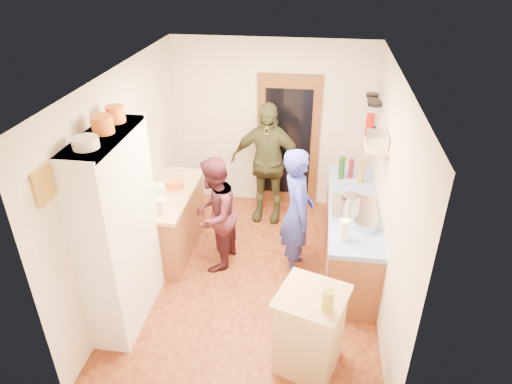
% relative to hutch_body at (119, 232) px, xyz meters
% --- Properties ---
extents(floor, '(3.00, 4.00, 0.02)m').
position_rel_hutch_body_xyz_m(floor, '(1.30, 0.80, -1.11)').
color(floor, brown).
rests_on(floor, ground).
extents(ceiling, '(3.00, 4.00, 0.02)m').
position_rel_hutch_body_xyz_m(ceiling, '(1.30, 0.80, 1.51)').
color(ceiling, silver).
rests_on(ceiling, ground).
extents(wall_back, '(3.00, 0.02, 2.60)m').
position_rel_hutch_body_xyz_m(wall_back, '(1.30, 2.81, 0.20)').
color(wall_back, silver).
rests_on(wall_back, ground).
extents(wall_front, '(3.00, 0.02, 2.60)m').
position_rel_hutch_body_xyz_m(wall_front, '(1.30, -1.21, 0.20)').
color(wall_front, silver).
rests_on(wall_front, ground).
extents(wall_left, '(0.02, 4.00, 2.60)m').
position_rel_hutch_body_xyz_m(wall_left, '(-0.21, 0.80, 0.20)').
color(wall_left, silver).
rests_on(wall_left, ground).
extents(wall_right, '(0.02, 4.00, 2.60)m').
position_rel_hutch_body_xyz_m(wall_right, '(2.81, 0.80, 0.20)').
color(wall_right, silver).
rests_on(wall_right, ground).
extents(door_frame, '(0.95, 0.06, 2.10)m').
position_rel_hutch_body_xyz_m(door_frame, '(1.55, 2.77, -0.05)').
color(door_frame, brown).
rests_on(door_frame, ground).
extents(door_glass, '(0.70, 0.02, 1.70)m').
position_rel_hutch_body_xyz_m(door_glass, '(1.55, 2.74, -0.05)').
color(door_glass, black).
rests_on(door_glass, door_frame).
extents(hutch_body, '(0.40, 1.20, 2.20)m').
position_rel_hutch_body_xyz_m(hutch_body, '(0.00, 0.00, 0.00)').
color(hutch_body, white).
rests_on(hutch_body, ground).
extents(hutch_top_shelf, '(0.40, 1.14, 0.04)m').
position_rel_hutch_body_xyz_m(hutch_top_shelf, '(0.00, 0.00, 1.08)').
color(hutch_top_shelf, white).
rests_on(hutch_top_shelf, hutch_body).
extents(plate_stack, '(0.23, 0.23, 0.10)m').
position_rel_hutch_body_xyz_m(plate_stack, '(0.00, -0.31, 1.15)').
color(plate_stack, white).
rests_on(plate_stack, hutch_top_shelf).
extents(orange_pot_a, '(0.21, 0.21, 0.17)m').
position_rel_hutch_body_xyz_m(orange_pot_a, '(0.00, 0.04, 1.18)').
color(orange_pot_a, orange).
rests_on(orange_pot_a, hutch_top_shelf).
extents(orange_pot_b, '(0.18, 0.18, 0.16)m').
position_rel_hutch_body_xyz_m(orange_pot_b, '(0.00, 0.34, 1.18)').
color(orange_pot_b, orange).
rests_on(orange_pot_b, hutch_top_shelf).
extents(left_counter_base, '(0.60, 1.40, 0.85)m').
position_rel_hutch_body_xyz_m(left_counter_base, '(0.10, 1.25, -0.68)').
color(left_counter_base, brown).
rests_on(left_counter_base, ground).
extents(left_counter_top, '(0.64, 1.44, 0.05)m').
position_rel_hutch_body_xyz_m(left_counter_top, '(0.10, 1.25, -0.23)').
color(left_counter_top, tan).
rests_on(left_counter_top, left_counter_base).
extents(toaster, '(0.25, 0.21, 0.16)m').
position_rel_hutch_body_xyz_m(toaster, '(0.15, 0.82, -0.12)').
color(toaster, white).
rests_on(toaster, left_counter_top).
extents(kettle, '(0.22, 0.22, 0.20)m').
position_rel_hutch_body_xyz_m(kettle, '(0.05, 1.08, -0.10)').
color(kettle, white).
rests_on(kettle, left_counter_top).
extents(orange_bowl, '(0.27, 0.27, 0.10)m').
position_rel_hutch_body_xyz_m(orange_bowl, '(0.18, 1.39, -0.15)').
color(orange_bowl, orange).
rests_on(orange_bowl, left_counter_top).
extents(chopping_board, '(0.31, 0.24, 0.02)m').
position_rel_hutch_body_xyz_m(chopping_board, '(0.12, 1.82, -0.19)').
color(chopping_board, tan).
rests_on(chopping_board, left_counter_top).
extents(right_counter_base, '(0.60, 2.20, 0.84)m').
position_rel_hutch_body_xyz_m(right_counter_base, '(2.50, 1.30, -0.68)').
color(right_counter_base, brown).
rests_on(right_counter_base, ground).
extents(right_counter_top, '(0.62, 2.22, 0.06)m').
position_rel_hutch_body_xyz_m(right_counter_top, '(2.50, 1.30, -0.23)').
color(right_counter_top, '#2240BD').
rests_on(right_counter_top, right_counter_base).
extents(hob, '(0.55, 0.58, 0.04)m').
position_rel_hutch_body_xyz_m(hob, '(2.50, 1.17, -0.18)').
color(hob, silver).
rests_on(hob, right_counter_top).
extents(pot_on_hob, '(0.22, 0.22, 0.14)m').
position_rel_hutch_body_xyz_m(pot_on_hob, '(2.45, 1.18, -0.09)').
color(pot_on_hob, silver).
rests_on(pot_on_hob, hob).
extents(bottle_a, '(0.10, 0.10, 0.32)m').
position_rel_hutch_body_xyz_m(bottle_a, '(2.35, 1.97, -0.04)').
color(bottle_a, '#143F14').
rests_on(bottle_a, right_counter_top).
extents(bottle_b, '(0.09, 0.09, 0.28)m').
position_rel_hutch_body_xyz_m(bottle_b, '(2.48, 2.00, -0.06)').
color(bottle_b, '#591419').
rests_on(bottle_b, right_counter_top).
extents(bottle_c, '(0.09, 0.09, 0.32)m').
position_rel_hutch_body_xyz_m(bottle_c, '(2.61, 1.88, -0.04)').
color(bottle_c, olive).
rests_on(bottle_c, right_counter_top).
extents(paper_towel, '(0.12, 0.12, 0.25)m').
position_rel_hutch_body_xyz_m(paper_towel, '(2.35, 0.49, -0.07)').
color(paper_towel, white).
rests_on(paper_towel, right_counter_top).
extents(mixing_bowl, '(0.30, 0.30, 0.10)m').
position_rel_hutch_body_xyz_m(mixing_bowl, '(2.60, 0.75, -0.15)').
color(mixing_bowl, silver).
rests_on(mixing_bowl, right_counter_top).
extents(island_base, '(0.69, 0.69, 0.86)m').
position_rel_hutch_body_xyz_m(island_base, '(2.05, -0.46, -0.67)').
color(island_base, tan).
rests_on(island_base, ground).
extents(island_top, '(0.78, 0.78, 0.05)m').
position_rel_hutch_body_xyz_m(island_top, '(2.05, -0.46, -0.22)').
color(island_top, tan).
rests_on(island_top, island_base).
extents(cutting_board, '(0.42, 0.37, 0.02)m').
position_rel_hutch_body_xyz_m(cutting_board, '(2.01, -0.40, -0.21)').
color(cutting_board, white).
rests_on(cutting_board, island_top).
extents(oil_jar, '(0.14, 0.14, 0.22)m').
position_rel_hutch_body_xyz_m(oil_jar, '(2.18, -0.63, -0.08)').
color(oil_jar, '#AD9E2D').
rests_on(oil_jar, island_top).
extents(pan_rail, '(0.02, 0.65, 0.02)m').
position_rel_hutch_body_xyz_m(pan_rail, '(2.76, 2.33, 0.95)').
color(pan_rail, silver).
rests_on(pan_rail, wall_right).
extents(pan_hang_a, '(0.18, 0.18, 0.05)m').
position_rel_hutch_body_xyz_m(pan_hang_a, '(2.70, 2.15, 0.82)').
color(pan_hang_a, black).
rests_on(pan_hang_a, pan_rail).
extents(pan_hang_b, '(0.16, 0.16, 0.05)m').
position_rel_hutch_body_xyz_m(pan_hang_b, '(2.70, 2.35, 0.80)').
color(pan_hang_b, black).
rests_on(pan_hang_b, pan_rail).
extents(pan_hang_c, '(0.17, 0.17, 0.05)m').
position_rel_hutch_body_xyz_m(pan_hang_c, '(2.70, 2.55, 0.81)').
color(pan_hang_c, black).
rests_on(pan_hang_c, pan_rail).
extents(wall_shelf, '(0.26, 0.42, 0.03)m').
position_rel_hutch_body_xyz_m(wall_shelf, '(2.67, 1.25, 0.60)').
color(wall_shelf, tan).
rests_on(wall_shelf, wall_right).
extents(radio, '(0.23, 0.31, 0.15)m').
position_rel_hutch_body_xyz_m(radio, '(2.67, 1.25, 0.69)').
color(radio, silver).
rests_on(radio, wall_shelf).
extents(ext_bracket, '(0.06, 0.10, 0.04)m').
position_rel_hutch_body_xyz_m(ext_bracket, '(2.77, 2.50, 0.35)').
color(ext_bracket, black).
rests_on(ext_bracket, wall_right).
extents(fire_extinguisher, '(0.11, 0.11, 0.32)m').
position_rel_hutch_body_xyz_m(fire_extinguisher, '(2.71, 2.50, 0.40)').
color(fire_extinguisher, red).
rests_on(fire_extinguisher, wall_right).
extents(picture_frame, '(0.03, 0.25, 0.30)m').
position_rel_hutch_body_xyz_m(picture_frame, '(-0.18, -0.75, 0.95)').
color(picture_frame, gold).
rests_on(picture_frame, wall_left).
extents(person_hob, '(0.52, 0.69, 1.69)m').
position_rel_hutch_body_xyz_m(person_hob, '(1.85, 1.05, -0.25)').
color(person_hob, '#2B35A2').
rests_on(person_hob, ground).
extents(person_left, '(0.67, 0.81, 1.53)m').
position_rel_hutch_body_xyz_m(person_left, '(0.81, 1.04, -0.34)').
color(person_left, '#401922').
rests_on(person_left, ground).
extents(person_back, '(1.11, 0.54, 1.84)m').
position_rel_hutch_body_xyz_m(person_back, '(1.30, 2.26, -0.18)').
color(person_back, '#35371E').
rests_on(person_back, ground).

